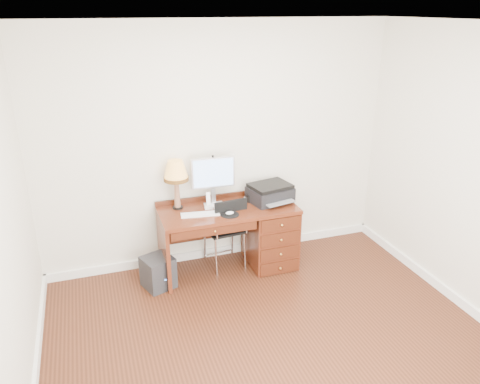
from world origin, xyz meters
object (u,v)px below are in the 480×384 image
object	(u,v)px
leg_lamp	(176,174)
phone	(208,204)
desk	(255,232)
chair	(226,225)
printer	(270,193)
equipment_box	(158,272)
monitor	(213,175)

from	to	relation	value
leg_lamp	phone	bearing A→B (deg)	-19.18
leg_lamp	phone	size ratio (longest dim) A/B	2.96
desk	chair	xyz separation A→B (m)	(-0.34, 0.03, 0.12)
printer	phone	size ratio (longest dim) A/B	2.82
phone	chair	size ratio (longest dim) A/B	0.21
leg_lamp	desk	bearing A→B (deg)	-11.58
phone	chair	bearing A→B (deg)	-4.13
chair	desk	bearing A→B (deg)	-10.88
equipment_box	leg_lamp	bearing A→B (deg)	24.61
printer	chair	bearing A→B (deg)	169.70
monitor	printer	distance (m)	0.69
printer	equipment_box	distance (m)	1.51
desk	printer	xyz separation A→B (m)	(0.19, 0.04, 0.44)
phone	desk	bearing A→B (deg)	-0.70
desk	monitor	xyz separation A→B (m)	(-0.44, 0.14, 0.68)
chair	equipment_box	world-z (taller)	chair
leg_lamp	chair	xyz separation A→B (m)	(0.50, -0.14, -0.62)
printer	desk	bearing A→B (deg)	-179.07
desk	printer	size ratio (longest dim) A/B	2.89
printer	equipment_box	bearing A→B (deg)	175.31
leg_lamp	phone	xyz separation A→B (m)	(0.32, -0.11, -0.35)
desk	printer	world-z (taller)	printer
desk	chair	bearing A→B (deg)	175.16
printer	leg_lamp	size ratio (longest dim) A/B	0.95
monitor	chair	size ratio (longest dim) A/B	0.63
monitor	chair	world-z (taller)	monitor
printer	equipment_box	size ratio (longest dim) A/B	1.50
desk	phone	xyz separation A→B (m)	(-0.52, 0.06, 0.39)
printer	equipment_box	world-z (taller)	printer
printer	leg_lamp	bearing A→B (deg)	160.97
monitor	leg_lamp	distance (m)	0.41
chair	leg_lamp	bearing A→B (deg)	158.02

